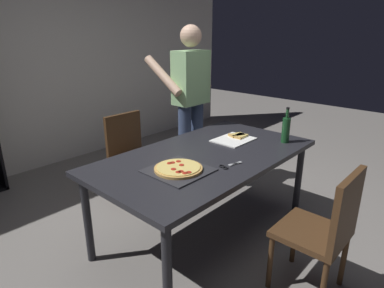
{
  "coord_description": "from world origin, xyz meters",
  "views": [
    {
      "loc": [
        -1.89,
        -1.57,
        1.68
      ],
      "look_at": [
        0.0,
        0.15,
        0.8
      ],
      "focal_mm": 30.5,
      "sensor_mm": 36.0,
      "label": 1
    }
  ],
  "objects_px": {
    "dining_table": "(206,161)",
    "kitchen_scissors": "(228,166)",
    "pepperoni_pizza_on_tray": "(178,169)",
    "chair_near_camera": "(326,227)",
    "chair_far_side": "(131,152)",
    "person_serving_pizza": "(190,99)",
    "wine_bottle": "(286,129)"
  },
  "relations": [
    {
      "from": "pepperoni_pizza_on_tray",
      "to": "kitchen_scissors",
      "type": "height_order",
      "value": "pepperoni_pizza_on_tray"
    },
    {
      "from": "chair_near_camera",
      "to": "chair_far_side",
      "type": "distance_m",
      "value": 1.99
    },
    {
      "from": "wine_bottle",
      "to": "kitchen_scissors",
      "type": "relative_size",
      "value": 1.59
    },
    {
      "from": "chair_far_side",
      "to": "pepperoni_pizza_on_tray",
      "type": "xyz_separation_m",
      "value": [
        -0.39,
        -1.07,
        0.25
      ]
    },
    {
      "from": "dining_table",
      "to": "kitchen_scissors",
      "type": "distance_m",
      "value": 0.31
    },
    {
      "from": "kitchen_scissors",
      "to": "chair_far_side",
      "type": "bearing_deg",
      "value": 86.07
    },
    {
      "from": "chair_near_camera",
      "to": "dining_table",
      "type": "bearing_deg",
      "value": 90.0
    },
    {
      "from": "dining_table",
      "to": "person_serving_pizza",
      "type": "relative_size",
      "value": 1.06
    },
    {
      "from": "dining_table",
      "to": "person_serving_pizza",
      "type": "bearing_deg",
      "value": 49.9
    },
    {
      "from": "dining_table",
      "to": "chair_far_side",
      "type": "xyz_separation_m",
      "value": [
        0.0,
        1.0,
        -0.17
      ]
    },
    {
      "from": "person_serving_pizza",
      "to": "kitchen_scissors",
      "type": "distance_m",
      "value": 1.32
    },
    {
      "from": "chair_far_side",
      "to": "wine_bottle",
      "type": "bearing_deg",
      "value": -62.21
    },
    {
      "from": "chair_far_side",
      "to": "person_serving_pizza",
      "type": "xyz_separation_m",
      "value": [
        0.65,
        -0.22,
        0.49
      ]
    },
    {
      "from": "pepperoni_pizza_on_tray",
      "to": "kitchen_scissors",
      "type": "distance_m",
      "value": 0.37
    },
    {
      "from": "chair_far_side",
      "to": "person_serving_pizza",
      "type": "distance_m",
      "value": 0.84
    },
    {
      "from": "kitchen_scissors",
      "to": "pepperoni_pizza_on_tray",
      "type": "bearing_deg",
      "value": 145.45
    },
    {
      "from": "wine_bottle",
      "to": "pepperoni_pizza_on_tray",
      "type": "bearing_deg",
      "value": 166.87
    },
    {
      "from": "chair_far_side",
      "to": "wine_bottle",
      "type": "xyz_separation_m",
      "value": [
        0.7,
        -1.33,
        0.36
      ]
    },
    {
      "from": "wine_bottle",
      "to": "kitchen_scissors",
      "type": "height_order",
      "value": "wine_bottle"
    },
    {
      "from": "dining_table",
      "to": "kitchen_scissors",
      "type": "xyz_separation_m",
      "value": [
        -0.09,
        -0.28,
        0.07
      ]
    },
    {
      "from": "dining_table",
      "to": "person_serving_pizza",
      "type": "xyz_separation_m",
      "value": [
        0.65,
        0.78,
        0.31
      ]
    },
    {
      "from": "person_serving_pizza",
      "to": "pepperoni_pizza_on_tray",
      "type": "bearing_deg",
      "value": -140.79
    },
    {
      "from": "chair_near_camera",
      "to": "person_serving_pizza",
      "type": "relative_size",
      "value": 0.51
    },
    {
      "from": "dining_table",
      "to": "pepperoni_pizza_on_tray",
      "type": "relative_size",
      "value": 4.63
    },
    {
      "from": "chair_near_camera",
      "to": "pepperoni_pizza_on_tray",
      "type": "relative_size",
      "value": 2.24
    },
    {
      "from": "chair_far_side",
      "to": "pepperoni_pizza_on_tray",
      "type": "height_order",
      "value": "chair_far_side"
    },
    {
      "from": "pepperoni_pizza_on_tray",
      "to": "kitchen_scissors",
      "type": "bearing_deg",
      "value": -34.55
    },
    {
      "from": "dining_table",
      "to": "chair_near_camera",
      "type": "height_order",
      "value": "chair_near_camera"
    },
    {
      "from": "pepperoni_pizza_on_tray",
      "to": "chair_near_camera",
      "type": "bearing_deg",
      "value": -67.04
    },
    {
      "from": "chair_near_camera",
      "to": "wine_bottle",
      "type": "distance_m",
      "value": 1.03
    },
    {
      "from": "dining_table",
      "to": "person_serving_pizza",
      "type": "height_order",
      "value": "person_serving_pizza"
    },
    {
      "from": "person_serving_pizza",
      "to": "dining_table",
      "type": "bearing_deg",
      "value": -130.1
    }
  ]
}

